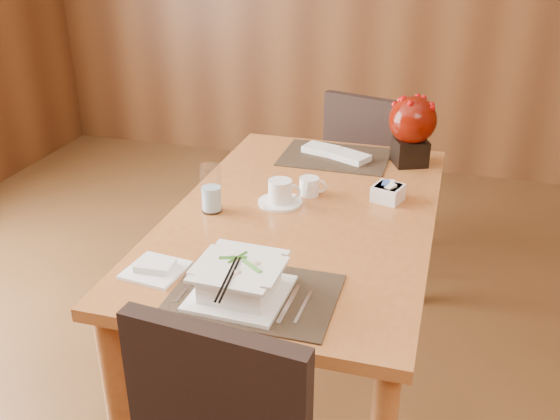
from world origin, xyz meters
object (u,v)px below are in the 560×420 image
(water_glass, at_px, (211,189))
(creamer_jug, at_px, (309,186))
(soup_setting, at_px, (240,281))
(far_chair, at_px, (370,168))
(coffee_cup, at_px, (280,194))
(dining_table, at_px, (303,236))
(sugar_caddy, at_px, (388,193))
(berry_decor, at_px, (412,127))
(bread_plate, at_px, (156,270))

(water_glass, bearing_deg, creamer_jug, 37.77)
(soup_setting, relative_size, far_chair, 0.29)
(soup_setting, height_order, coffee_cup, soup_setting)
(dining_table, height_order, sugar_caddy, sugar_caddy)
(berry_decor, distance_m, bread_plate, 1.26)
(creamer_jug, relative_size, far_chair, 0.10)
(creamer_jug, bearing_deg, far_chair, 77.63)
(water_glass, height_order, bread_plate, water_glass)
(soup_setting, xyz_separation_m, creamer_jug, (0.02, 0.71, -0.02))
(bread_plate, distance_m, far_chair, 1.63)
(berry_decor, bearing_deg, creamer_jug, -127.70)
(dining_table, bearing_deg, sugar_caddy, 32.77)
(coffee_cup, xyz_separation_m, berry_decor, (0.41, 0.53, 0.12))
(berry_decor, bearing_deg, soup_setting, -106.98)
(soup_setting, height_order, bread_plate, soup_setting)
(soup_setting, relative_size, coffee_cup, 1.64)
(far_chair, bearing_deg, creamer_jug, 99.48)
(creamer_jug, bearing_deg, coffee_cup, -134.06)
(water_glass, bearing_deg, dining_table, 15.35)
(coffee_cup, height_order, bread_plate, coffee_cup)
(water_glass, bearing_deg, soup_setting, -60.31)
(dining_table, xyz_separation_m, coffee_cup, (-0.10, 0.04, 0.14))
(water_glass, distance_m, sugar_caddy, 0.64)
(berry_decor, relative_size, far_chair, 0.31)
(creamer_jug, relative_size, bread_plate, 0.58)
(coffee_cup, bearing_deg, bread_plate, -111.74)
(coffee_cup, bearing_deg, far_chair, 79.56)
(berry_decor, bearing_deg, far_chair, 114.63)
(coffee_cup, distance_m, berry_decor, 0.68)
(creamer_jug, height_order, far_chair, far_chair)
(soup_setting, xyz_separation_m, bread_plate, (-0.28, 0.05, -0.05))
(far_chair, bearing_deg, dining_table, 101.21)
(coffee_cup, relative_size, berry_decor, 0.56)
(sugar_caddy, bearing_deg, bread_plate, -130.58)
(dining_table, height_order, soup_setting, soup_setting)
(far_chair, bearing_deg, berry_decor, 130.66)
(sugar_caddy, xyz_separation_m, far_chair, (-0.18, 0.87, -0.26))
(water_glass, relative_size, creamer_jug, 1.82)
(water_glass, height_order, berry_decor, berry_decor)
(coffee_cup, height_order, far_chair, far_chair)
(coffee_cup, relative_size, far_chair, 0.17)
(dining_table, xyz_separation_m, sugar_caddy, (0.27, 0.17, 0.13))
(dining_table, relative_size, water_glass, 8.79)
(bread_plate, xyz_separation_m, far_chair, (0.41, 1.56, -0.24))
(water_glass, height_order, sugar_caddy, water_glass)
(berry_decor, bearing_deg, sugar_caddy, -95.64)
(dining_table, relative_size, bread_plate, 9.31)
(soup_setting, distance_m, berry_decor, 1.19)
(dining_table, height_order, creamer_jug, creamer_jug)
(berry_decor, xyz_separation_m, bread_plate, (-0.63, -1.08, -0.16))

